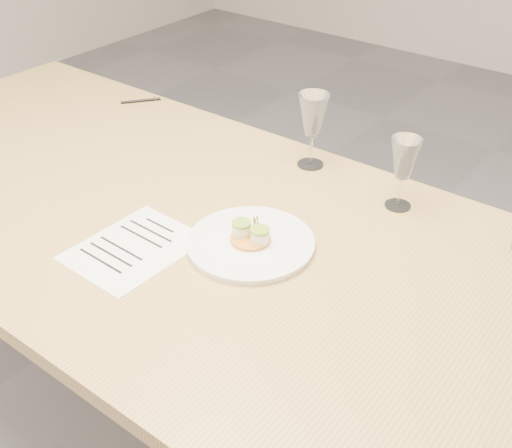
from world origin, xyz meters
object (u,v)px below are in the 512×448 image
Objects in this scene: dining_table at (203,247)px; dinner_plate at (251,242)px; wine_glass_1 at (404,160)px; ballpoint_pen at (141,101)px; wine_glass_0 at (313,116)px; recipe_sheet at (134,248)px.

dinner_plate reaches higher than dining_table.
dining_table is 13.00× the size of wine_glass_1.
wine_glass_1 is at bearing 62.76° from dinner_plate.
wine_glass_1 reaches higher than ballpoint_pen.
wine_glass_0 is at bearing 84.17° from dining_table.
wine_glass_0 reaches higher than wine_glass_1.
ballpoint_pen is 0.70m from wine_glass_0.
recipe_sheet is 0.67m from wine_glass_1.
wine_glass_1 is at bearing -8.93° from wine_glass_0.
wine_glass_0 is at bearing 81.66° from recipe_sheet.
recipe_sheet is at bearing -99.86° from wine_glass_0.
recipe_sheet is 2.59× the size of ballpoint_pen.
ballpoint_pen reaches higher than recipe_sheet.
dining_table is 21.83× the size of ballpoint_pen.
dining_table is 0.78m from ballpoint_pen.
dinner_plate is 0.26m from recipe_sheet.
dining_table is at bearing -85.73° from ballpoint_pen.
ballpoint_pen reaches higher than dining_table.
wine_glass_1 is (0.29, -0.05, -0.02)m from wine_glass_0.
recipe_sheet is at bearing -140.94° from dinner_plate.
wine_glass_1 is (0.98, -0.07, 0.12)m from ballpoint_pen.
dining_table is 0.17m from dinner_plate.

